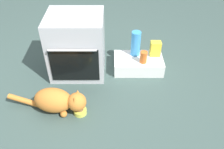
{
  "coord_description": "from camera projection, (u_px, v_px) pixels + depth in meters",
  "views": [
    {
      "loc": [
        0.33,
        -1.87,
        1.77
      ],
      "look_at": [
        0.33,
        -0.03,
        0.25
      ],
      "focal_mm": 37.67,
      "sensor_mm": 36.0,
      "label": 1
    }
  ],
  "objects": [
    {
      "name": "cat",
      "position": [
        58.0,
        101.0,
        2.26
      ],
      "size": [
        0.8,
        0.3,
        0.26
      ],
      "rotation": [
        0.0,
        0.0,
        -0.17
      ],
      "color": "#C6752D",
      "rests_on": "ground"
    },
    {
      "name": "snack_bag",
      "position": [
        155.0,
        49.0,
        2.76
      ],
      "size": [
        0.12,
        0.09,
        0.18
      ],
      "primitive_type": "cube",
      "color": "yellow",
      "rests_on": "pantry_cabinet"
    },
    {
      "name": "ground",
      "position": [
        82.0,
        90.0,
        2.57
      ],
      "size": [
        8.0,
        8.0,
        0.0
      ],
      "primitive_type": "plane",
      "color": "#384C47"
    },
    {
      "name": "oven",
      "position": [
        77.0,
        45.0,
        2.63
      ],
      "size": [
        0.61,
        0.57,
        0.71
      ],
      "color": "#B7BABF",
      "rests_on": "ground"
    },
    {
      "name": "pantry_cabinet",
      "position": [
        138.0,
        64.0,
        2.82
      ],
      "size": [
        0.57,
        0.35,
        0.16
      ],
      "primitive_type": "cube",
      "color": "white",
      "rests_on": "ground"
    },
    {
      "name": "water_bottle",
      "position": [
        136.0,
        44.0,
        2.74
      ],
      "size": [
        0.11,
        0.11,
        0.3
      ],
      "primitive_type": "cylinder",
      "color": "#388CD1",
      "rests_on": "pantry_cabinet"
    },
    {
      "name": "food_bowl",
      "position": [
        80.0,
        111.0,
        2.3
      ],
      "size": [
        0.13,
        0.13,
        0.08
      ],
      "color": "#D1D14C",
      "rests_on": "ground"
    },
    {
      "name": "sauce_jar",
      "position": [
        143.0,
        57.0,
        2.66
      ],
      "size": [
        0.08,
        0.08,
        0.14
      ],
      "primitive_type": "cylinder",
      "color": "#D16023",
      "rests_on": "pantry_cabinet"
    }
  ]
}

